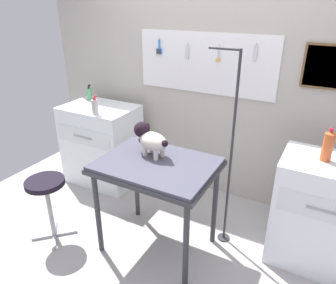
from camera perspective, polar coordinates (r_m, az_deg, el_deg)
name	(u,v)px	position (r m, az deg, el deg)	size (l,w,h in m)	color
ground	(149,259)	(2.86, -3.50, -20.37)	(4.40, 4.00, 0.04)	#A7A4A3
rear_wall_panel	(212,89)	(3.29, 8.02, 9.43)	(4.00, 0.11, 2.30)	#B3ABA0
grooming_table	(157,172)	(2.51, -2.05, -5.41)	(0.93, 0.69, 0.84)	#2D2D33
grooming_arm	(229,162)	(2.62, 11.07, -3.56)	(0.30, 0.11, 1.68)	#2D2D33
dog	(150,139)	(2.53, -3.31, 0.58)	(0.36, 0.21, 0.26)	beige
counter_left	(102,144)	(3.73, -11.83, -0.44)	(0.80, 0.58, 0.92)	white
cabinet_right	(319,213)	(2.82, 25.71, -11.44)	(0.68, 0.54, 0.91)	white
stool	(46,191)	(2.93, -21.13, -8.34)	(0.33, 0.33, 0.60)	#9E9EA3
spray_bottle_tall	(89,94)	(3.80, -14.03, 8.44)	(0.05, 0.05, 0.19)	#4AA26B
shampoo_bottle	(95,107)	(3.30, -13.07, 6.24)	(0.07, 0.07, 0.20)	#B8AFAE
soda_bottle	(328,146)	(2.56, 26.95, -0.65)	(0.08, 0.08, 0.25)	#BD4E24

